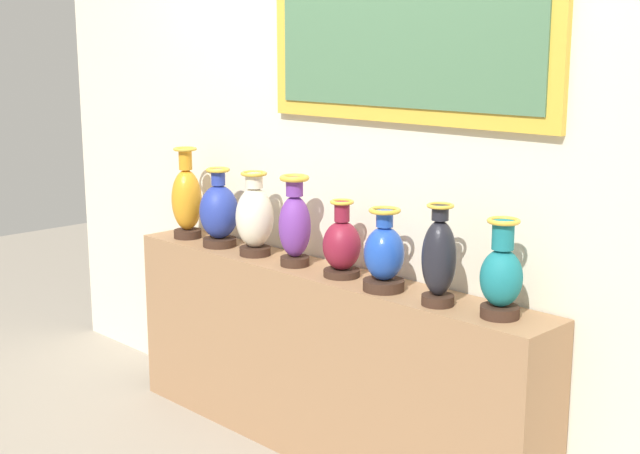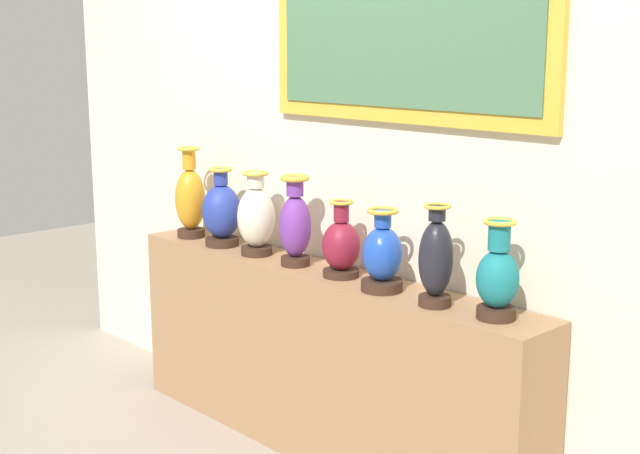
# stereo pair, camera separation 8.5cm
# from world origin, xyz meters

# --- Properties ---
(ground_plane) EXTENTS (10.31, 10.31, 0.00)m
(ground_plane) POSITION_xyz_m (0.00, 0.00, 0.00)
(ground_plane) COLOR gray
(display_shelf) EXTENTS (2.19, 0.28, 0.82)m
(display_shelf) POSITION_xyz_m (0.00, 0.00, 0.41)
(display_shelf) COLOR #99704C
(display_shelf) RESTS_ON ground_plane
(back_wall) EXTENTS (4.31, 0.14, 3.07)m
(back_wall) POSITION_xyz_m (0.01, 0.20, 1.54)
(back_wall) COLOR beige
(back_wall) RESTS_ON ground_plane
(vase_amber) EXTENTS (0.15, 0.15, 0.44)m
(vase_amber) POSITION_xyz_m (-0.89, -0.02, 1.00)
(vase_amber) COLOR #382319
(vase_amber) RESTS_ON display_shelf
(vase_cobalt) EXTENTS (0.18, 0.18, 0.37)m
(vase_cobalt) POSITION_xyz_m (-0.64, -0.02, 0.97)
(vase_cobalt) COLOR #382319
(vase_cobalt) RESTS_ON display_shelf
(vase_ivory) EXTENTS (0.17, 0.17, 0.37)m
(vase_ivory) POSITION_xyz_m (-0.39, -0.02, 0.99)
(vase_ivory) COLOR #382319
(vase_ivory) RESTS_ON display_shelf
(vase_violet) EXTENTS (0.14, 0.14, 0.39)m
(vase_violet) POSITION_xyz_m (-0.13, -0.02, 0.99)
(vase_violet) COLOR #382319
(vase_violet) RESTS_ON display_shelf
(vase_burgundy) EXTENTS (0.16, 0.16, 0.31)m
(vase_burgundy) POSITION_xyz_m (0.14, -0.01, 0.94)
(vase_burgundy) COLOR #382319
(vase_burgundy) RESTS_ON display_shelf
(vase_sapphire) EXTENTS (0.16, 0.16, 0.32)m
(vase_sapphire) POSITION_xyz_m (0.39, -0.04, 0.95)
(vase_sapphire) COLOR #382319
(vase_sapphire) RESTS_ON display_shelf
(vase_onyx) EXTENTS (0.12, 0.12, 0.37)m
(vase_onyx) POSITION_xyz_m (0.65, -0.05, 0.99)
(vase_onyx) COLOR #382319
(vase_onyx) RESTS_ON display_shelf
(vase_teal) EXTENTS (0.15, 0.15, 0.35)m
(vase_teal) POSITION_xyz_m (0.90, -0.01, 0.96)
(vase_teal) COLOR #382319
(vase_teal) RESTS_ON display_shelf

